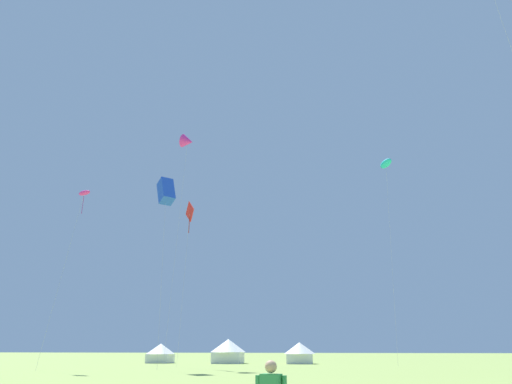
{
  "coord_description": "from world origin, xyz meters",
  "views": [
    {
      "loc": [
        5.37,
        -2.53,
        1.93
      ],
      "look_at": [
        0.0,
        32.0,
        14.44
      ],
      "focal_mm": 30.68,
      "sensor_mm": 36.0,
      "label": 1
    }
  ],
  "objects_px": {
    "kite_magenta_delta": "(188,142)",
    "festival_tent_center": "(300,352)",
    "festival_tent_right": "(161,352)",
    "kite_red_diamond": "(190,213)",
    "kite_blue_box": "(166,191)",
    "kite_magenta_parafoil": "(84,194)",
    "festival_tent_left": "(228,350)",
    "kite_cyan_parafoil": "(386,164)"
  },
  "relations": [
    {
      "from": "kite_magenta_delta",
      "to": "kite_magenta_parafoil",
      "type": "relative_size",
      "value": 1.66
    },
    {
      "from": "kite_magenta_parafoil",
      "to": "festival_tent_center",
      "type": "distance_m",
      "value": 33.91
    },
    {
      "from": "festival_tent_left",
      "to": "festival_tent_center",
      "type": "xyz_separation_m",
      "value": [
        9.69,
        -0.0,
        -0.24
      ]
    },
    {
      "from": "kite_red_diamond",
      "to": "festival_tent_center",
      "type": "xyz_separation_m",
      "value": [
        12.31,
        11.94,
        -16.19
      ]
    },
    {
      "from": "kite_cyan_parafoil",
      "to": "festival_tent_left",
      "type": "xyz_separation_m",
      "value": [
        -22.48,
        5.38,
        -23.73
      ]
    },
    {
      "from": "kite_magenta_delta",
      "to": "festival_tent_center",
      "type": "distance_m",
      "value": 32.29
    },
    {
      "from": "kite_blue_box",
      "to": "festival_tent_right",
      "type": "bearing_deg",
      "value": 108.48
    },
    {
      "from": "festival_tent_center",
      "to": "kite_cyan_parafoil",
      "type": "bearing_deg",
      "value": -22.8
    },
    {
      "from": "kite_red_diamond",
      "to": "festival_tent_center",
      "type": "distance_m",
      "value": 23.58
    },
    {
      "from": "kite_magenta_parafoil",
      "to": "festival_tent_right",
      "type": "distance_m",
      "value": 26.15
    },
    {
      "from": "kite_magenta_parafoil",
      "to": "festival_tent_left",
      "type": "xyz_separation_m",
      "value": [
        12.1,
        20.15,
        -16.17
      ]
    },
    {
      "from": "kite_magenta_delta",
      "to": "festival_tent_left",
      "type": "distance_m",
      "value": 29.15
    },
    {
      "from": "kite_magenta_parafoil",
      "to": "festival_tent_center",
      "type": "xyz_separation_m",
      "value": [
        21.78,
        20.15,
        -16.41
      ]
    },
    {
      "from": "festival_tent_right",
      "to": "kite_magenta_parafoil",
      "type": "bearing_deg",
      "value": -97.09
    },
    {
      "from": "festival_tent_left",
      "to": "kite_blue_box",
      "type": "bearing_deg",
      "value": -102.02
    },
    {
      "from": "kite_red_diamond",
      "to": "kite_blue_box",
      "type": "xyz_separation_m",
      "value": [
        -1.11,
        -5.59,
        0.95
      ]
    },
    {
      "from": "kite_red_diamond",
      "to": "kite_blue_box",
      "type": "relative_size",
      "value": 0.95
    },
    {
      "from": "kite_magenta_parafoil",
      "to": "festival_tent_left",
      "type": "distance_m",
      "value": 28.53
    },
    {
      "from": "kite_magenta_parafoil",
      "to": "kite_blue_box",
      "type": "bearing_deg",
      "value": 17.4
    },
    {
      "from": "kite_cyan_parafoil",
      "to": "kite_magenta_parafoil",
      "type": "bearing_deg",
      "value": -156.87
    },
    {
      "from": "kite_red_diamond",
      "to": "festival_tent_left",
      "type": "height_order",
      "value": "kite_red_diamond"
    },
    {
      "from": "kite_red_diamond",
      "to": "festival_tent_left",
      "type": "relative_size",
      "value": 4.03
    },
    {
      "from": "festival_tent_right",
      "to": "kite_red_diamond",
      "type": "bearing_deg",
      "value": -59.72
    },
    {
      "from": "kite_red_diamond",
      "to": "festival_tent_right",
      "type": "relative_size",
      "value": 4.9
    },
    {
      "from": "kite_magenta_delta",
      "to": "kite_blue_box",
      "type": "relative_size",
      "value": 1.49
    },
    {
      "from": "kite_magenta_delta",
      "to": "kite_blue_box",
      "type": "bearing_deg",
      "value": -85.24
    },
    {
      "from": "kite_red_diamond",
      "to": "kite_magenta_parafoil",
      "type": "bearing_deg",
      "value": -139.1
    },
    {
      "from": "kite_blue_box",
      "to": "kite_magenta_parafoil",
      "type": "relative_size",
      "value": 1.11
    },
    {
      "from": "kite_magenta_parafoil",
      "to": "festival_tent_left",
      "type": "bearing_deg",
      "value": 59.02
    },
    {
      "from": "festival_tent_center",
      "to": "kite_blue_box",
      "type": "bearing_deg",
      "value": -127.44
    },
    {
      "from": "kite_red_diamond",
      "to": "kite_magenta_delta",
      "type": "bearing_deg",
      "value": 121.31
    },
    {
      "from": "festival_tent_left",
      "to": "festival_tent_center",
      "type": "relative_size",
      "value": 1.16
    },
    {
      "from": "kite_blue_box",
      "to": "festival_tent_right",
      "type": "xyz_separation_m",
      "value": [
        -5.86,
        17.53,
        -17.21
      ]
    },
    {
      "from": "festival_tent_right",
      "to": "festival_tent_left",
      "type": "xyz_separation_m",
      "value": [
        9.59,
        0.0,
        0.31
      ]
    },
    {
      "from": "kite_magenta_delta",
      "to": "kite_blue_box",
      "type": "xyz_separation_m",
      "value": [
        0.71,
        -8.59,
        -10.48
      ]
    },
    {
      "from": "festival_tent_center",
      "to": "festival_tent_left",
      "type": "bearing_deg",
      "value": 180.0
    },
    {
      "from": "kite_cyan_parafoil",
      "to": "festival_tent_left",
      "type": "relative_size",
      "value": 5.45
    },
    {
      "from": "kite_red_diamond",
      "to": "kite_cyan_parafoil",
      "type": "bearing_deg",
      "value": 14.65
    },
    {
      "from": "kite_cyan_parafoil",
      "to": "festival_tent_right",
      "type": "relative_size",
      "value": 6.64
    },
    {
      "from": "kite_cyan_parafoil",
      "to": "festival_tent_center",
      "type": "bearing_deg",
      "value": 157.2
    },
    {
      "from": "kite_magenta_delta",
      "to": "festival_tent_left",
      "type": "height_order",
      "value": "kite_magenta_delta"
    },
    {
      "from": "kite_cyan_parafoil",
      "to": "kite_magenta_delta",
      "type": "height_order",
      "value": "kite_magenta_delta"
    }
  ]
}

